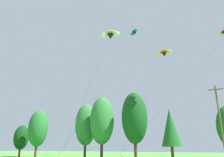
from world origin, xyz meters
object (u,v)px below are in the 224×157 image
object	(u,v)px
utility_pole	(221,122)
parafoil_kite_high_lime_white	(110,35)
parafoil_kite_far_teal	(134,32)
parafoil_kite_mid_orange	(164,53)

from	to	relation	value
utility_pole	parafoil_kite_high_lime_white	distance (m)	22.36
utility_pole	parafoil_kite_far_teal	world-z (taller)	parafoil_kite_far_teal
utility_pole	parafoil_kite_mid_orange	distance (m)	19.90
utility_pole	parafoil_kite_high_lime_white	world-z (taller)	parafoil_kite_high_lime_white
parafoil_kite_mid_orange	parafoil_kite_far_teal	distance (m)	11.70
parafoil_kite_mid_orange	parafoil_kite_far_teal	world-z (taller)	parafoil_kite_mid_orange
parafoil_kite_mid_orange	parafoil_kite_high_lime_white	bearing A→B (deg)	-116.00
parafoil_kite_mid_orange	parafoil_kite_far_teal	size ratio (longest dim) A/B	1.02
utility_pole	parafoil_kite_mid_orange	bearing A→B (deg)	138.24
parafoil_kite_mid_orange	utility_pole	bearing A→B (deg)	-41.76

